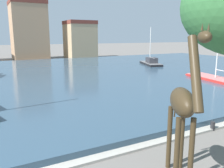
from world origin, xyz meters
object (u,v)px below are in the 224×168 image
giraffe_statue (183,106)px  sailboat_red (213,80)px  mooring_bollard (213,126)px  sailboat_black (150,64)px

giraffe_statue → sailboat_red: sailboat_red is taller
sailboat_red → mooring_bollard: 14.08m
mooring_bollard → sailboat_black: bearing=60.2°
sailboat_black → sailboat_red: bearing=-99.7°
sailboat_red → mooring_bollard: bearing=-141.2°
sailboat_red → sailboat_black: sailboat_red is taller
giraffe_statue → sailboat_black: sailboat_black is taller
sailboat_red → mooring_bollard: size_ratio=19.41×
giraffe_statue → sailboat_black: 32.06m
giraffe_statue → sailboat_black: (18.40, 26.16, -2.22)m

